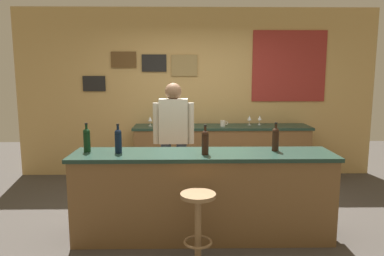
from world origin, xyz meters
name	(u,v)px	position (x,y,z in m)	size (l,w,h in m)	color
ground_plane	(201,221)	(0.00, 0.00, 0.00)	(10.00, 10.00, 0.00)	#423D38
back_wall	(198,92)	(0.03, 2.03, 1.42)	(6.00, 0.09, 2.80)	tan
bar_counter	(203,195)	(0.00, -0.40, 0.46)	(2.73, 0.60, 0.92)	brown
side_counter	(221,153)	(0.40, 1.65, 0.45)	(2.82, 0.56, 0.90)	brown
bartender	(174,137)	(-0.33, 0.45, 0.94)	(0.52, 0.21, 1.62)	#384766
bar_stool	(198,217)	(-0.07, -0.99, 0.46)	(0.32, 0.32, 0.68)	olive
wine_bottle_a	(87,139)	(-1.22, -0.34, 1.06)	(0.07, 0.07, 0.31)	black
wine_bottle_b	(118,140)	(-0.88, -0.40, 1.06)	(0.07, 0.07, 0.31)	black
wine_bottle_c	(205,141)	(0.02, -0.49, 1.06)	(0.07, 0.07, 0.31)	black
wine_bottle_d	(276,138)	(0.77, -0.33, 1.06)	(0.07, 0.07, 0.31)	black
wine_glass_a	(150,119)	(-0.75, 1.65, 1.01)	(0.07, 0.07, 0.16)	silver
wine_glass_b	(249,118)	(0.86, 1.73, 1.01)	(0.07, 0.07, 0.16)	silver
wine_glass_c	(260,118)	(1.03, 1.75, 1.01)	(0.07, 0.07, 0.16)	silver
coffee_mug	(223,123)	(0.41, 1.60, 0.95)	(0.12, 0.08, 0.09)	silver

